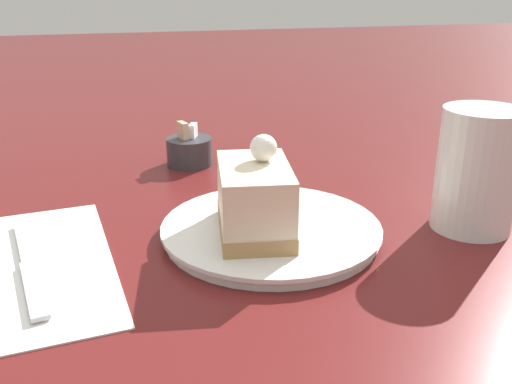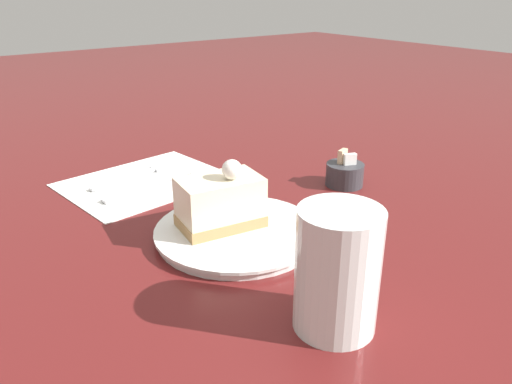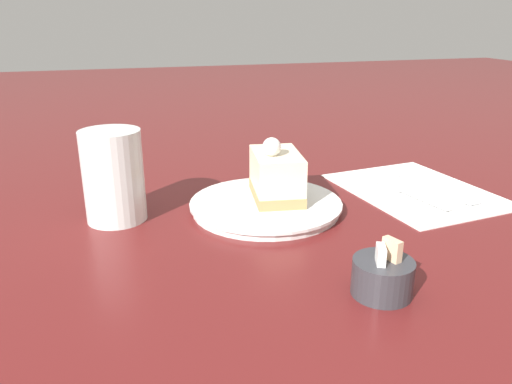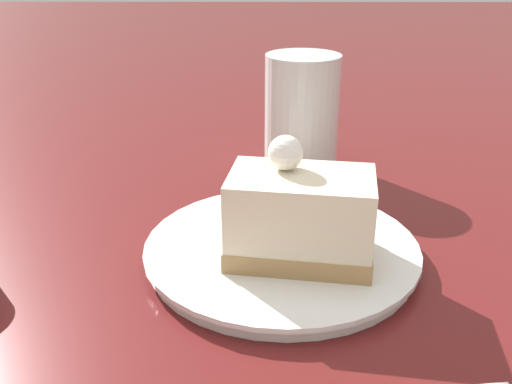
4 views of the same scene
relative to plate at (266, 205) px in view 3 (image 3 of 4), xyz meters
name	(u,v)px [view 3 (image 3 of 4)]	position (x,y,z in m)	size (l,w,h in m)	color
ground_plane	(287,218)	(-0.02, 0.04, -0.01)	(4.00, 4.00, 0.00)	#5B1919
plate	(266,205)	(0.00, 0.00, 0.00)	(0.21, 0.21, 0.01)	silver
cake_slice	(278,174)	(-0.02, -0.01, 0.04)	(0.08, 0.11, 0.09)	#AD8451
napkin	(416,190)	(-0.25, -0.01, -0.01)	(0.22, 0.27, 0.00)	white
fork	(438,189)	(-0.28, 0.00, 0.00)	(0.05, 0.17, 0.00)	silver
knife	(394,187)	(-0.22, -0.02, 0.00)	(0.05, 0.19, 0.00)	silver
sugar_bowl	(383,276)	(-0.04, 0.24, 0.01)	(0.06, 0.06, 0.06)	#333338
drinking_glass	(113,176)	(0.20, -0.03, 0.05)	(0.08, 0.08, 0.12)	silver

